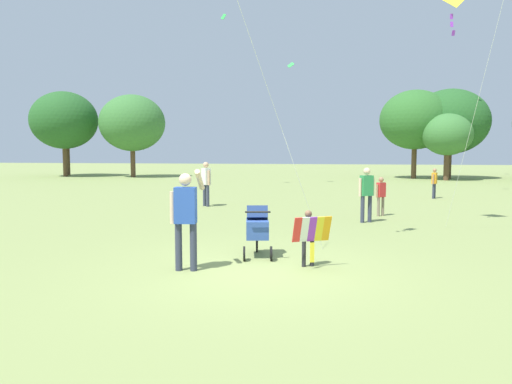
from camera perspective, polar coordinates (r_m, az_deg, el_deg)
ground_plane at (r=8.77m, az=0.05°, el=-9.19°), size 120.00×120.00×0.00m
treeline_distant at (r=36.46m, az=11.65°, el=7.87°), size 43.22×6.70×6.52m
child_with_butterfly_kite at (r=8.98m, az=6.19°, el=-4.75°), size 0.71×0.49×1.04m
person_adult_flyer at (r=8.69m, az=-8.20°, el=-2.36°), size 0.56×0.55×1.81m
stroller at (r=9.82m, az=0.15°, el=-4.02°), size 0.63×1.11×1.03m
kite_orange_delta at (r=14.65m, az=22.18°, el=19.35°), size 1.10×2.30×6.56m
person_red_shirt at (r=16.15m, az=14.35°, el=-0.13°), size 0.33×0.30×1.25m
person_sitting_far at (r=18.36m, az=-5.85°, el=1.37°), size 0.40×0.42×1.66m
person_couple_left at (r=14.62m, az=12.75°, el=0.20°), size 0.47×0.35×1.61m
person_kid_running at (r=22.53m, az=20.06°, el=1.24°), size 0.28×0.39×1.31m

